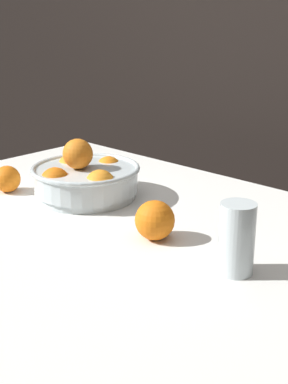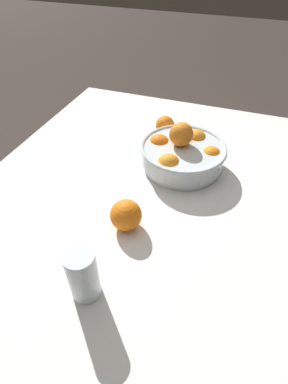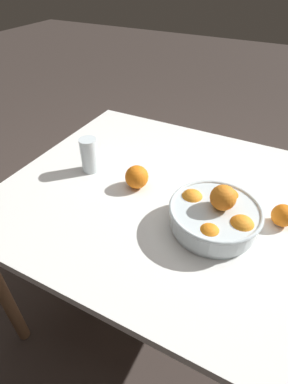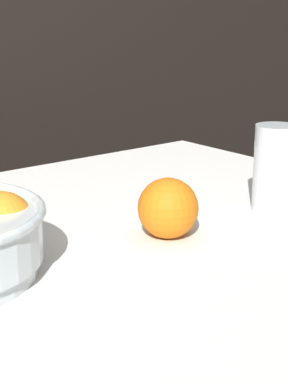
{
  "view_description": "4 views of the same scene",
  "coord_description": "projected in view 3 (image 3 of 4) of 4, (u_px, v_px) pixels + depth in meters",
  "views": [
    {
      "loc": [
        0.85,
        -0.74,
        1.2
      ],
      "look_at": [
        0.09,
        0.06,
        0.83
      ],
      "focal_mm": 50.0,
      "sensor_mm": 36.0,
      "label": 1
    },
    {
      "loc": [
        0.65,
        0.25,
        1.36
      ],
      "look_at": [
        0.09,
        0.05,
        0.82
      ],
      "focal_mm": 28.0,
      "sensor_mm": 36.0,
      "label": 2
    },
    {
      "loc": [
        -0.26,
        0.77,
        1.42
      ],
      "look_at": [
        0.1,
        0.09,
        0.79
      ],
      "focal_mm": 28.0,
      "sensor_mm": 36.0,
      "label": 3
    },
    {
      "loc": [
        -0.39,
        -0.6,
        1.06
      ],
      "look_at": [
        0.15,
        0.06,
        0.81
      ],
      "focal_mm": 60.0,
      "sensor_mm": 36.0,
      "label": 4
    }
  ],
  "objects": [
    {
      "name": "orange_loose_near_bowl",
      "position": [
        283.0,
        215.0,
        0.92
      ],
      "size": [
        0.07,
        0.07,
        0.07
      ],
      "primitive_type": "sphere",
      "color": "orange",
      "rests_on": "dining_table"
    },
    {
      "name": "juice_glass",
      "position": [
        90.0,
        157.0,
        1.13
      ],
      "size": [
        0.07,
        0.07,
        0.13
      ],
      "color": "#F4A314",
      "rests_on": "dining_table"
    },
    {
      "name": "fruit_bowl",
      "position": [
        215.0,
        215.0,
        0.89
      ],
      "size": [
        0.28,
        0.28,
        0.15
      ],
      "color": "silver",
      "rests_on": "dining_table"
    },
    {
      "name": "dining_table",
      "position": [
        179.0,
        212.0,
        1.09
      ],
      "size": [
        1.23,
        0.98,
        0.75
      ],
      "color": "white",
      "rests_on": "ground_plane"
    },
    {
      "name": "orange_loose_front",
      "position": [
        137.0,
        177.0,
        1.06
      ],
      "size": [
        0.08,
        0.08,
        0.08
      ],
      "primitive_type": "sphere",
      "color": "orange",
      "rests_on": "dining_table"
    },
    {
      "name": "ground_plane",
      "position": [
        169.0,
        309.0,
        1.52
      ],
      "size": [
        12.0,
        12.0,
        0.0
      ],
      "primitive_type": "plane",
      "color": "#3D332D"
    }
  ]
}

